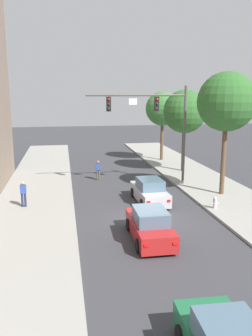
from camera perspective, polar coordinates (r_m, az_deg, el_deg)
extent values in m
plane|color=#38383D|center=(19.72, 3.53, -8.75)|extent=(120.00, 120.00, 0.00)
cube|color=#99968E|center=(19.29, -15.85, -9.46)|extent=(5.00, 60.00, 0.15)
cylinder|color=#514C47|center=(26.75, 9.64, 5.27)|extent=(0.20, 0.20, 7.50)
cylinder|color=#514C47|center=(25.54, 1.82, 11.97)|extent=(7.45, 0.14, 0.14)
cube|color=black|center=(25.90, 5.10, 10.55)|extent=(0.32, 0.28, 1.05)
sphere|color=red|center=(25.75, 5.20, 11.27)|extent=(0.18, 0.18, 0.18)
sphere|color=#2D2823|center=(25.75, 5.18, 10.54)|extent=(0.18, 0.18, 0.18)
sphere|color=#2D2823|center=(25.76, 5.17, 9.81)|extent=(0.18, 0.18, 0.18)
cube|color=black|center=(25.19, -2.91, 10.54)|extent=(0.32, 0.28, 1.05)
sphere|color=red|center=(25.04, -2.87, 11.28)|extent=(0.18, 0.18, 0.18)
sphere|color=#2D2823|center=(25.04, -2.86, 10.53)|extent=(0.18, 0.18, 0.18)
sphere|color=#2D2823|center=(25.06, -2.85, 9.78)|extent=(0.18, 0.18, 0.18)
cube|color=white|center=(25.46, 1.16, 10.96)|extent=(0.60, 0.03, 0.44)
cube|color=#B7B7BC|center=(22.90, 3.89, -4.28)|extent=(1.82, 4.25, 0.80)
cube|color=slate|center=(22.57, 4.02, -2.63)|extent=(1.56, 2.04, 0.64)
cylinder|color=black|center=(23.98, 1.18, -4.09)|extent=(0.24, 0.65, 0.64)
cylinder|color=black|center=(24.39, 4.88, -3.86)|extent=(0.24, 0.65, 0.64)
cylinder|color=black|center=(21.57, 2.75, -5.98)|extent=(0.24, 0.65, 0.64)
cylinder|color=black|center=(22.01, 6.84, -5.67)|extent=(0.24, 0.65, 0.64)
cube|color=red|center=(20.75, 3.79, -5.69)|extent=(0.20, 0.05, 0.14)
cube|color=red|center=(21.12, 7.14, -5.44)|extent=(0.20, 0.05, 0.14)
cube|color=#B21E1E|center=(17.16, 3.94, -10.01)|extent=(1.77, 4.23, 0.80)
cube|color=slate|center=(16.77, 4.10, -7.92)|extent=(1.53, 2.03, 0.64)
cylinder|color=black|center=(18.28, 0.49, -9.37)|extent=(0.23, 0.64, 0.64)
cylinder|color=black|center=(18.61, 5.46, -9.03)|extent=(0.23, 0.64, 0.64)
cylinder|color=black|center=(15.93, 2.12, -12.75)|extent=(0.23, 0.64, 0.64)
cylinder|color=black|center=(16.30, 7.83, -12.26)|extent=(0.23, 0.64, 0.64)
cube|color=red|center=(15.09, 3.41, -12.74)|extent=(0.20, 0.04, 0.14)
cube|color=red|center=(15.40, 8.15, -12.32)|extent=(0.20, 0.04, 0.14)
cylinder|color=black|center=(10.93, 9.19, -25.86)|extent=(0.25, 0.65, 0.64)
cylinder|color=black|center=(11.43, 17.74, -24.40)|extent=(0.25, 0.65, 0.64)
cylinder|color=#232847|center=(22.40, -16.82, -5.13)|extent=(0.14, 0.14, 0.85)
cylinder|color=#232847|center=(22.38, -16.36, -5.11)|extent=(0.14, 0.14, 0.85)
cube|color=#2D4799|center=(22.19, -16.70, -3.38)|extent=(0.36, 0.22, 0.56)
sphere|color=tan|center=(22.09, -16.77, -2.38)|extent=(0.22, 0.22, 0.22)
cylinder|color=brown|center=(28.76, -4.80, -1.16)|extent=(0.14, 0.14, 0.85)
cylinder|color=brown|center=(28.78, -4.45, -1.15)|extent=(0.14, 0.14, 0.85)
cube|color=#2D4799|center=(28.62, -4.65, 0.22)|extent=(0.36, 0.22, 0.56)
sphere|color=#9E7051|center=(28.54, -4.66, 1.00)|extent=(0.22, 0.22, 0.22)
cylinder|color=#B2B2B7|center=(21.92, 14.52, -5.78)|extent=(0.24, 0.24, 0.55)
sphere|color=#B2B2B7|center=(21.82, 14.56, -4.94)|extent=(0.22, 0.22, 0.22)
cylinder|color=#B2B2B7|center=(21.84, 14.09, -5.75)|extent=(0.12, 0.09, 0.09)
cylinder|color=#B2B2B7|center=(21.98, 14.95, -5.67)|extent=(0.12, 0.09, 0.09)
cylinder|color=brown|center=(24.70, 15.84, 1.35)|extent=(0.32, 0.32, 4.89)
sphere|color=#2D6028|center=(24.30, 16.38, 10.51)|extent=(3.98, 3.98, 3.98)
cylinder|color=brown|center=(31.68, 9.49, 3.06)|extent=(0.32, 0.32, 3.93)
sphere|color=#2D6028|center=(31.33, 9.71, 9.22)|extent=(3.83, 3.83, 3.83)
cylinder|color=brown|center=(36.79, 5.96, 4.53)|extent=(0.32, 0.32, 4.08)
sphere|color=#387033|center=(36.50, 6.08, 9.77)|extent=(3.53, 3.53, 3.53)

